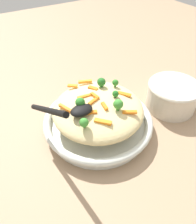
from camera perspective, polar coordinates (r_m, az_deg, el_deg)
The scene contains 23 objects.
ground_plane at distance 0.60m, azimuth -0.00°, elevation -4.40°, with size 2.40×2.40×0.00m, color #9E7F60.
serving_bowl at distance 0.58m, azimuth -0.00°, elevation -2.74°, with size 0.30×0.30×0.05m.
pasta_mound at distance 0.55m, azimuth -0.00°, elevation 0.80°, with size 0.24×0.24×0.06m, color #DBC689.
carrot_piece_0 at distance 0.59m, azimuth -7.07°, elevation 7.21°, with size 0.03×0.01×0.01m, color orange.
carrot_piece_1 at distance 0.50m, azimuth -2.12°, elevation -0.14°, with size 0.03×0.01×0.01m, color orange.
carrot_piece_2 at distance 0.52m, azimuth -9.06°, elevation 1.07°, with size 0.04×0.01×0.01m, color orange.
carrot_piece_3 at distance 0.54m, azimuth -0.45°, elevation 4.61°, with size 0.03×0.01×0.01m, color orange.
carrot_piece_4 at distance 0.54m, azimuth -3.76°, elevation 4.27°, with size 0.04×0.01×0.01m, color orange.
carrot_piece_5 at distance 0.57m, azimuth -1.40°, elevation 6.55°, with size 0.03×0.01×0.01m, color orange.
carrot_piece_6 at distance 0.51m, azimuth 1.62°, elevation 1.54°, with size 0.03×0.01×0.01m, color orange.
carrot_piece_7 at distance 0.52m, azimuth -1.26°, elevation 2.83°, with size 0.03×0.01×0.01m, color orange.
carrot_piece_8 at distance 0.60m, azimuth -3.59°, elevation 8.40°, with size 0.04×0.01×0.01m, color orange.
carrot_piece_9 at distance 0.51m, azimuth 8.77°, elevation -0.04°, with size 0.04×0.01×0.01m, color orange.
carrot_piece_10 at distance 0.56m, azimuth 7.31°, elevation 4.91°, with size 0.04×0.01×0.01m, color orange.
carrot_piece_11 at distance 0.48m, azimuth 1.37°, elevation -2.71°, with size 0.04×0.01×0.01m, color orange.
broccoli_floret_0 at distance 0.50m, azimuth 5.61°, elevation 2.13°, with size 0.02×0.02×0.03m.
broccoli_floret_1 at distance 0.54m, azimuth 4.87°, elevation 5.04°, with size 0.02×0.02×0.02m.
broccoli_floret_2 at distance 0.58m, azimuth 0.94°, elevation 8.26°, with size 0.02×0.02×0.03m.
broccoli_floret_3 at distance 0.58m, azimuth 4.82°, elevation 8.09°, with size 0.02×0.02×0.02m.
broccoli_floret_4 at distance 0.46m, azimuth -3.89°, elevation -2.95°, with size 0.02×0.02×0.02m.
broccoli_floret_5 at distance 0.50m, azimuth -4.85°, elevation 2.50°, with size 0.02×0.02×0.03m.
serving_spoon at distance 0.46m, azimuth -8.11°, elevation 0.50°, with size 0.13×0.17×0.11m.
companion_bowl at distance 0.68m, azimuth 19.90°, elevation 4.54°, with size 0.16×0.16×0.08m.
Camera 1 is at (-0.22, -0.35, 0.44)m, focal length 33.03 mm.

